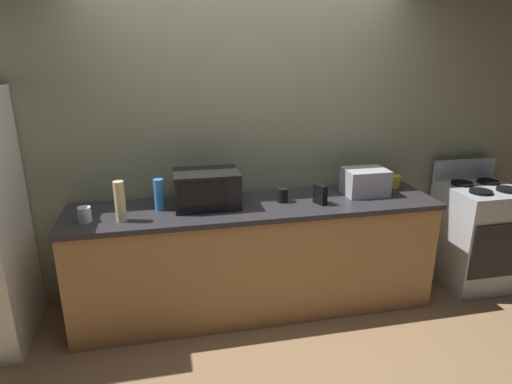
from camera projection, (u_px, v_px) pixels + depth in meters
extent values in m
plane|color=#93704C|center=(267.00, 336.00, 3.22)|extent=(8.00, 8.00, 0.00)
cube|color=gray|center=(245.00, 136.00, 3.55)|extent=(6.40, 0.10, 2.70)
cube|color=#B27F4C|center=(256.00, 260.00, 3.46)|extent=(2.80, 0.60, 0.86)
cube|color=#2D2B30|center=(256.00, 207.00, 3.32)|extent=(2.84, 0.64, 0.04)
cube|color=#B7BABF|center=(476.00, 236.00, 3.85)|extent=(0.60, 0.60, 0.90)
cube|color=black|center=(501.00, 251.00, 3.57)|extent=(0.55, 0.02, 0.48)
cube|color=#B7BABF|center=(464.00, 169.00, 3.94)|extent=(0.60, 0.04, 0.18)
cylinder|color=black|center=(481.00, 192.00, 3.57)|extent=(0.18, 0.18, 0.02)
cylinder|color=black|center=(508.00, 190.00, 3.62)|extent=(0.18, 0.18, 0.02)
cylinder|color=black|center=(462.00, 183.00, 3.79)|extent=(0.18, 0.18, 0.02)
cylinder|color=black|center=(488.00, 182.00, 3.85)|extent=(0.18, 0.18, 0.02)
cube|color=black|center=(207.00, 189.00, 3.24)|extent=(0.48, 0.34, 0.27)
cube|color=black|center=(203.00, 196.00, 3.07)|extent=(0.34, 0.01, 0.21)
cube|color=#B7BABF|center=(365.00, 182.00, 3.52)|extent=(0.34, 0.26, 0.21)
cube|color=black|center=(320.00, 194.00, 3.31)|extent=(0.09, 0.12, 0.15)
cylinder|color=beige|center=(120.00, 201.00, 2.95)|extent=(0.07, 0.07, 0.28)
cylinder|color=#338CE5|center=(159.00, 195.00, 3.17)|extent=(0.07, 0.07, 0.23)
cylinder|color=yellow|center=(395.00, 182.00, 3.71)|extent=(0.08, 0.08, 0.11)
cylinder|color=black|center=(283.00, 195.00, 3.35)|extent=(0.09, 0.09, 0.11)
cylinder|color=white|center=(85.00, 214.00, 2.96)|extent=(0.09, 0.09, 0.11)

